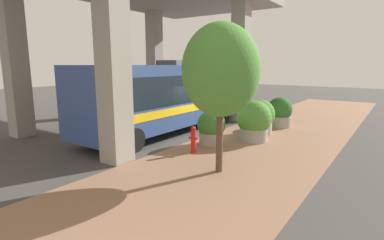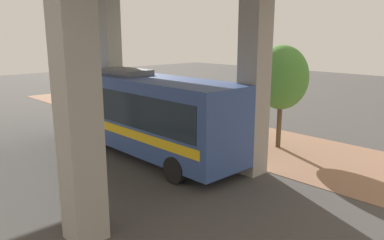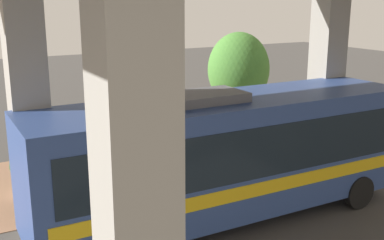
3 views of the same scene
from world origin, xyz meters
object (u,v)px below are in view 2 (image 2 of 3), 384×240
at_px(planter_middle, 178,114).
at_px(street_tree_near, 281,78).
at_px(fire_hydrant, 231,138).
at_px(planter_extra, 201,116).
at_px(planter_back, 156,109).
at_px(bus, 139,109).
at_px(planter_front, 206,129).

distance_m(planter_middle, street_tree_near, 6.58).
distance_m(fire_hydrant, street_tree_near, 3.61).
bearing_deg(planter_extra, fire_hydrant, 69.40).
bearing_deg(planter_back, bus, 45.43).
height_order(planter_middle, street_tree_near, street_tree_near).
relative_size(planter_front, planter_back, 0.90).
relative_size(fire_hydrant, planter_extra, 0.58).
relative_size(planter_extra, street_tree_near, 0.40).
distance_m(bus, street_tree_near, 6.62).
distance_m(planter_front, planter_extra, 2.10).
distance_m(fire_hydrant, planter_front, 1.53).
height_order(planter_middle, planter_extra, planter_extra).
bearing_deg(planter_back, planter_extra, 91.64).
relative_size(fire_hydrant, planter_front, 0.72).
bearing_deg(street_tree_near, planter_middle, -79.86).
height_order(planter_back, planter_extra, planter_extra).
xyz_separation_m(planter_front, planter_middle, (-0.95, -3.21, 0.12)).
bearing_deg(planter_front, planter_middle, -106.45).
xyz_separation_m(planter_front, planter_extra, (-1.28, -1.65, 0.19)).
distance_m(bus, planter_back, 6.35).
height_order(fire_hydrant, planter_middle, planter_middle).
height_order(bus, planter_back, bus).
bearing_deg(planter_back, planter_middle, 84.37).
bearing_deg(planter_front, planter_back, -102.05).
bearing_deg(planter_middle, street_tree_near, 100.14).
height_order(planter_front, planter_middle, planter_middle).
xyz_separation_m(planter_front, planter_back, (-1.17, -5.49, 0.07)).
relative_size(bus, planter_middle, 6.20).
relative_size(planter_front, planter_extra, 0.81).
bearing_deg(bus, fire_hydrant, 142.00).
distance_m(planter_middle, planter_back, 2.30).
relative_size(planter_back, street_tree_near, 0.36).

